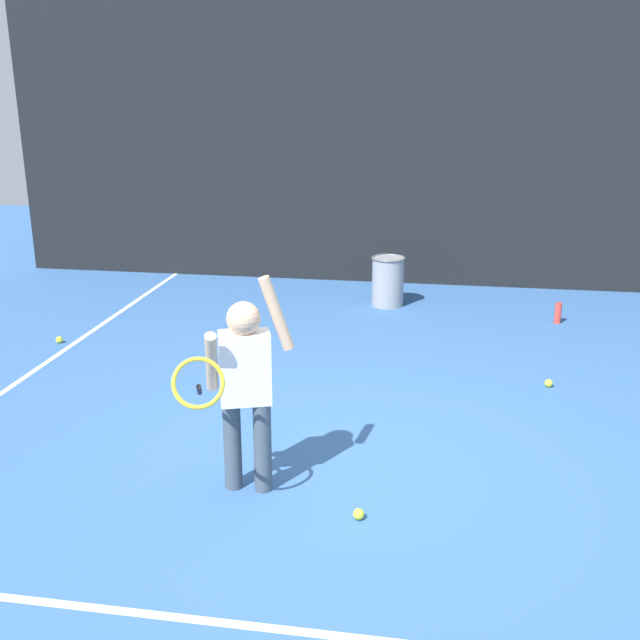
{
  "coord_description": "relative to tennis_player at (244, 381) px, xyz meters",
  "views": [
    {
      "loc": [
        0.48,
        -4.46,
        2.38
      ],
      "look_at": [
        -0.31,
        0.35,
        0.85
      ],
      "focal_mm": 41.64,
      "sensor_mm": 36.0,
      "label": 1
    }
  ],
  "objects": [
    {
      "name": "tennis_ball_1",
      "position": [
        2.06,
        2.01,
        -0.69
      ],
      "size": [
        0.07,
        0.07,
        0.07
      ],
      "primitive_type": "sphere",
      "color": "#CCE033",
      "rests_on": "ground"
    },
    {
      "name": "ground_plane",
      "position": [
        0.63,
        0.51,
        -0.73
      ],
      "size": [
        20.0,
        20.0,
        0.0
      ],
      "primitive_type": "plane",
      "color": "#335B93"
    },
    {
      "name": "water_bottle",
      "position": [
        2.37,
        3.84,
        -0.62
      ],
      "size": [
        0.07,
        0.07,
        0.22
      ],
      "primitive_type": "cylinder",
      "color": "#D83F33",
      "rests_on": "ground"
    },
    {
      "name": "back_fence_windscreen",
      "position": [
        0.63,
        5.31,
        1.16
      ],
      "size": [
        10.03,
        0.08,
        3.76
      ],
      "primitive_type": "cube",
      "color": "black",
      "rests_on": "ground"
    },
    {
      "name": "fence_post_2",
      "position": [
        2.25,
        5.37,
        1.23
      ],
      "size": [
        0.09,
        0.09,
        3.91
      ],
      "primitive_type": "cylinder",
      "color": "slate",
      "rests_on": "ground"
    },
    {
      "name": "tennis_ball_4",
      "position": [
        0.72,
        -0.22,
        -0.69
      ],
      "size": [
        0.07,
        0.07,
        0.07
      ],
      "primitive_type": "sphere",
      "color": "#CCE033",
      "rests_on": "ground"
    },
    {
      "name": "tennis_player",
      "position": [
        0.0,
        0.0,
        0.0
      ],
      "size": [
        0.58,
        0.73,
        1.35
      ],
      "rotation": [
        0.0,
        0.0,
        0.32
      ],
      "color": "#3F4C59",
      "rests_on": "ground"
    },
    {
      "name": "ball_hopper",
      "position": [
        0.54,
        4.23,
        -0.44
      ],
      "size": [
        0.38,
        0.38,
        0.56
      ],
      "color": "gray",
      "rests_on": "ground"
    },
    {
      "name": "fence_post_1",
      "position": [
        -1.0,
        5.37,
        1.23
      ],
      "size": [
        0.09,
        0.09,
        3.91
      ],
      "primitive_type": "cylinder",
      "color": "slate",
      "rests_on": "ground"
    },
    {
      "name": "fence_post_0",
      "position": [
        -4.24,
        5.37,
        1.23
      ],
      "size": [
        0.09,
        0.09,
        3.91
      ],
      "primitive_type": "cylinder",
      "color": "slate",
      "rests_on": "ground"
    },
    {
      "name": "court_line_baseline",
      "position": [
        0.63,
        -1.19,
        -0.72
      ],
      "size": [
        9.0,
        0.05,
        0.0
      ],
      "primitive_type": "cube",
      "color": "white",
      "rests_on": "ground"
    },
    {
      "name": "court_line_sideline",
      "position": [
        -2.37,
        1.51,
        -0.72
      ],
      "size": [
        0.05,
        9.0,
        0.0
      ],
      "primitive_type": "cube",
      "color": "white",
      "rests_on": "ground"
    },
    {
      "name": "tennis_ball_3",
      "position": [
        -2.51,
        2.39,
        -0.69
      ],
      "size": [
        0.07,
        0.07,
        0.07
      ],
      "primitive_type": "sphere",
      "color": "#CCE033",
      "rests_on": "ground"
    }
  ]
}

